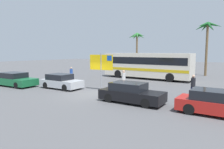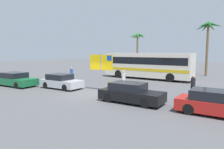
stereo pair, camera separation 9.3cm
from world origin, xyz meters
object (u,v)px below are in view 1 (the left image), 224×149
Objects in this scene: pedestrian_near_sign at (124,79)px; pedestrian_crossing_lot at (193,84)px; ferry_sign at (102,64)px; car_green at (15,80)px; bus_front_coach at (146,64)px; car_red at (216,103)px; car_black at (131,93)px; car_silver at (61,82)px; pedestrian_by_bus at (71,73)px.

pedestrian_crossing_lot is (5.53, 0.63, -0.07)m from pedestrian_near_sign.
car_green is (-8.54, -2.87, -1.69)m from ferry_sign.
car_red is at bearing -50.84° from bus_front_coach.
pedestrian_crossing_lot is (3.05, 3.83, 0.35)m from car_black.
bus_front_coach is 12.46m from car_black.
pedestrian_near_sign is (1.60, 1.00, -1.26)m from ferry_sign.
pedestrian_near_sign is at bearing 157.63° from car_red.
pedestrian_crossing_lot reaches higher than car_silver.
car_black is 4.91m from pedestrian_crossing_lot.
car_green is 12.64m from car_black.
pedestrian_crossing_lot reaches higher than car_black.
ferry_sign is 1.92× the size of pedestrian_by_bus.
car_silver is at bearing 175.91° from car_red.
car_green is (-8.34, -12.32, -1.15)m from bus_front_coach.
pedestrian_crossing_lot is (7.13, 1.63, -1.34)m from ferry_sign.
bus_front_coach is 2.76× the size of car_silver.
car_green is 2.63× the size of pedestrian_near_sign.
pedestrian_near_sign is (-2.48, 3.20, 0.43)m from car_black.
pedestrian_by_bus reaches higher than car_silver.
car_black is at bearing -69.84° from bus_front_coach.
car_silver is at bearing -108.34° from bus_front_coach.
car_red and car_green have the same top height.
pedestrian_by_bus is (-5.66, -7.30, -0.81)m from bus_front_coach.
car_silver is 0.98× the size of car_red.
car_black is at bearing -1.17° from car_green.
pedestrian_near_sign reaches higher than car_red.
car_red is at bearing 0.64° from car_black.
pedestrian_near_sign is at bearing -78.00° from bus_front_coach.
pedestrian_by_bus is 7.55m from pedestrian_near_sign.
pedestrian_by_bus reaches higher than car_red.
ferry_sign is 0.80× the size of car_silver.
pedestrian_near_sign is (10.14, 3.87, 0.42)m from car_green.
car_silver is 2.40× the size of pedestrian_by_bus.
bus_front_coach reaches higher than car_silver.
pedestrian_by_bus is at bearing 125.98° from pedestrian_near_sign.
ferry_sign is 0.79× the size of car_red.
car_green is 10.86m from pedestrian_near_sign.
car_red is (9.32, -11.44, -1.15)m from bus_front_coach.
ferry_sign reaches higher than car_green.
pedestrian_crossing_lot is at bearing 49.81° from car_black.
pedestrian_near_sign is (-7.52, 2.99, 0.43)m from car_red.
ferry_sign is 1.90× the size of pedestrian_crossing_lot.
ferry_sign is 0.74× the size of car_black.
ferry_sign is at bearing 104.62° from pedestrian_by_bus.
car_red is 15.55m from pedestrian_by_bus.
car_red is 8.11m from pedestrian_near_sign.
car_black is 2.41× the size of pedestrian_near_sign.
car_silver is 12.88m from car_red.
car_silver is 7.88m from car_black.
ferry_sign is 6.39m from pedestrian_by_bus.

